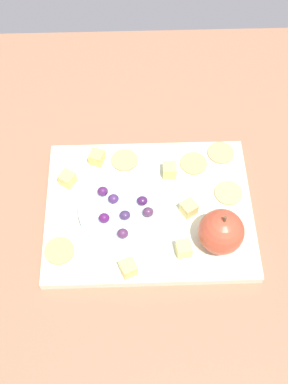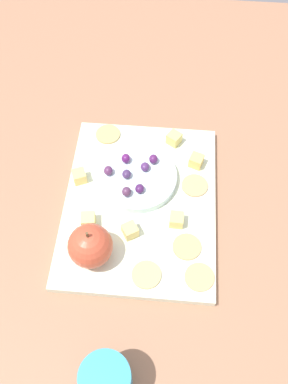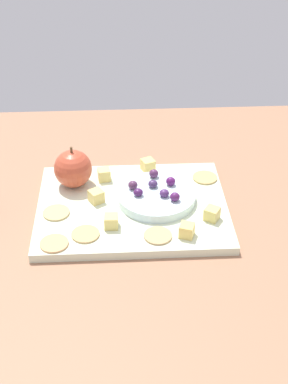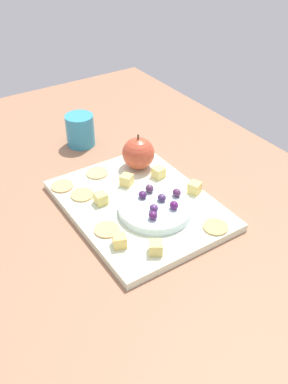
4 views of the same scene
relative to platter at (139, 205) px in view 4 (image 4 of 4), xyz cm
name	(u,v)px [view 4 (image 4 of 4)]	position (x,y,z in cm)	size (l,w,h in cm)	color
table	(125,210)	(-3.12, -1.95, -2.85)	(145.47, 97.27, 3.92)	#9A6A4E
platter	(139,205)	(0.00, 0.00, 0.00)	(38.13, 29.59, 1.77)	silver
serving_dish	(155,209)	(4.97, 1.01, 1.81)	(15.90, 15.90, 1.85)	silver
apple_whole	(138,153)	(-12.01, 7.60, 4.86)	(7.96, 7.96, 7.96)	#C14A30
apple_stem	(138,137)	(-12.01, 7.60, 9.44)	(0.50, 0.50, 1.20)	brown
cheese_cube_0	(127,180)	(-7.18, 1.22, 2.17)	(2.56, 2.56, 2.56)	#E8C96F
cheese_cube_1	(195,188)	(3.95, 12.61, 2.17)	(2.56, 2.56, 2.56)	#F2CF6D
cheese_cube_2	(159,172)	(-5.67, 9.27, 2.17)	(2.56, 2.56, 2.56)	#EED475
cheese_cube_3	(101,198)	(-4.20, -7.26, 2.17)	(2.56, 2.56, 2.56)	#E6CF6D
cheese_cube_4	(120,241)	(9.78, -10.73, 2.17)	(2.56, 2.56, 2.56)	#F0CD67
cheese_cube_5	(156,248)	(15.23, -5.89, 2.17)	(2.56, 2.56, 2.56)	#E0CC6B
cracker_0	(82,195)	(-9.05, -9.48, 1.08)	(5.27, 5.27, 0.40)	tan
cracker_1	(97,173)	(-15.03, -2.49, 1.08)	(5.27, 5.27, 0.40)	tan
cracker_2	(107,230)	(4.42, -10.65, 1.08)	(5.27, 5.27, 0.40)	tan
cracker_3	(216,227)	(16.05, 8.49, 1.08)	(5.27, 5.27, 0.40)	tan
cracker_4	(62,186)	(-14.67, -11.88, 1.08)	(5.27, 5.27, 0.40)	tan
grape_0	(154,208)	(6.43, -0.40, 3.54)	(1.95, 1.75, 1.59)	#4C2A61
grape_1	(150,189)	(0.28, 2.64, 3.66)	(1.95, 1.75, 1.84)	#522E4E
grape_2	(143,195)	(1.24, 0.18, 3.53)	(1.95, 1.75, 1.58)	#451D52
grape_3	(162,198)	(4.40, 3.07, 3.53)	(1.95, 1.75, 1.58)	#422C57
grape_4	(174,205)	(8.08, 3.60, 3.66)	(1.95, 1.75, 1.84)	#551A5B
grape_5	(177,193)	(4.82, 6.75, 3.66)	(1.95, 1.75, 1.83)	#562C54
grape_6	(152,216)	(8.40, -2.25, 3.66)	(1.95, 1.75, 1.83)	#511F57
cup	(80,130)	(-33.02, 2.10, 3.48)	(10.69, 7.68, 8.73)	teal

